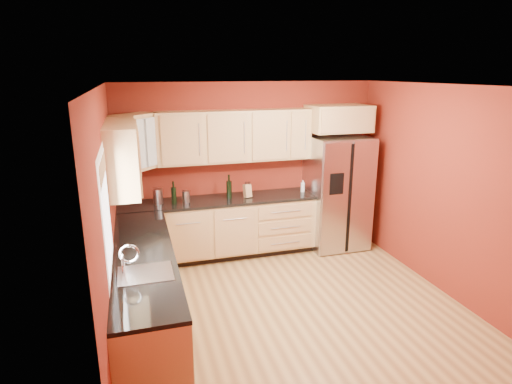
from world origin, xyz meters
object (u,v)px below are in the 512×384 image
refrigerator (337,192)px  wine_bottle_a (174,193)px  knife_block (247,191)px  canister_left (186,197)px  soap_dispenser (303,186)px

refrigerator → wine_bottle_a: bearing=179.6°
wine_bottle_a → knife_block: bearing=1.8°
canister_left → wine_bottle_a: bearing=-174.0°
refrigerator → canister_left: bearing=179.2°
refrigerator → soap_dispenser: (-0.55, 0.09, 0.12)m
knife_block → refrigerator: bearing=-14.7°
knife_block → soap_dispenser: 0.91m
refrigerator → knife_block: refrigerator is taller
refrigerator → knife_block: bearing=178.0°
soap_dispenser → knife_block: bearing=-177.5°
soap_dispenser → refrigerator: bearing=-9.3°
wine_bottle_a → soap_dispenser: size_ratio=1.81×
canister_left → soap_dispenser: soap_dispenser is taller
wine_bottle_a → knife_block: wine_bottle_a is taller
canister_left → wine_bottle_a: size_ratio=0.53×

